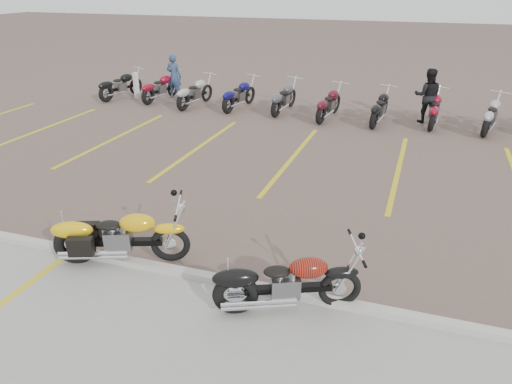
% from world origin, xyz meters
% --- Properties ---
extents(ground, '(100.00, 100.00, 0.00)m').
position_xyz_m(ground, '(0.00, 0.00, 0.00)').
color(ground, brown).
rests_on(ground, ground).
extents(curb, '(60.00, 0.18, 0.12)m').
position_xyz_m(curb, '(0.00, -2.00, 0.06)').
color(curb, '#ADAAA3').
rests_on(curb, ground).
extents(parking_stripes, '(38.00, 5.50, 0.01)m').
position_xyz_m(parking_stripes, '(0.00, 4.00, 0.00)').
color(parking_stripes, gold).
rests_on(parking_stripes, ground).
extents(yellow_cruiser, '(2.13, 0.92, 0.92)m').
position_xyz_m(yellow_cruiser, '(-1.32, -1.96, 0.46)').
color(yellow_cruiser, black).
rests_on(yellow_cruiser, ground).
extents(flame_cruiser, '(1.97, 0.99, 0.87)m').
position_xyz_m(flame_cruiser, '(1.59, -2.32, 0.43)').
color(flame_cruiser, black).
rests_on(flame_cruiser, ground).
extents(person_a, '(0.63, 0.42, 1.68)m').
position_xyz_m(person_a, '(-6.21, 9.34, 0.84)').
color(person_a, navy).
rests_on(person_a, ground).
extents(person_b, '(0.88, 0.71, 1.74)m').
position_xyz_m(person_b, '(3.15, 8.84, 0.87)').
color(person_b, black).
rests_on(person_b, ground).
extents(bollard, '(0.18, 0.18, 1.00)m').
position_xyz_m(bollard, '(-7.59, 8.80, 0.50)').
color(bollard, silver).
rests_on(bollard, ground).
extents(bg_bike_row, '(20.70, 2.07, 1.10)m').
position_xyz_m(bg_bike_row, '(1.72, 8.52, 0.55)').
color(bg_bike_row, black).
rests_on(bg_bike_row, ground).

